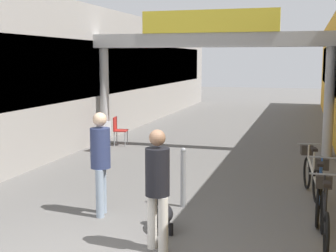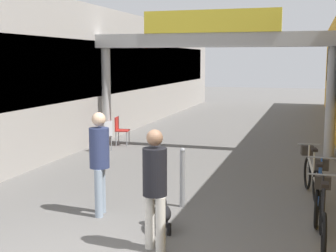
{
  "view_description": "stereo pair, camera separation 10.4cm",
  "coord_description": "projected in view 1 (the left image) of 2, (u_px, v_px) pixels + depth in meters",
  "views": [
    {
      "loc": [
        2.71,
        -4.94,
        2.68
      ],
      "look_at": [
        0.0,
        4.28,
        1.3
      ],
      "focal_mm": 50.0,
      "sensor_mm": 36.0,
      "label": 1
    },
    {
      "loc": [
        2.81,
        -4.91,
        2.68
      ],
      "look_at": [
        0.0,
        4.28,
        1.3
      ],
      "focal_mm": 50.0,
      "sensor_mm": 36.0,
      "label": 2
    }
  ],
  "objects": [
    {
      "name": "storefront_left",
      "position": [
        88.0,
        73.0,
        17.39
      ],
      "size": [
        3.0,
        26.0,
        4.32
      ],
      "color": "#9E9993",
      "rests_on": "ground_plane"
    },
    {
      "name": "arcade_sign_gateway",
      "position": [
        210.0,
        52.0,
        13.54
      ],
      "size": [
        7.4,
        0.47,
        4.07
      ],
      "color": "#B2B2B2",
      "rests_on": "ground_plane"
    },
    {
      "name": "pedestrian_with_dog",
      "position": [
        157.0,
        182.0,
        6.46
      ],
      "size": [
        0.47,
        0.47,
        1.73
      ],
      "color": "silver",
      "rests_on": "ground_plane"
    },
    {
      "name": "pedestrian_companion",
      "position": [
        100.0,
        157.0,
        7.96
      ],
      "size": [
        0.41,
        0.41,
        1.79
      ],
      "color": "#8C9EB2",
      "rests_on": "ground_plane"
    },
    {
      "name": "dog_on_leash",
      "position": [
        164.0,
        212.0,
        7.34
      ],
      "size": [
        0.49,
        0.7,
        0.49
      ],
      "color": "black",
      "rests_on": "ground_plane"
    },
    {
      "name": "bicycle_black_nearest",
      "position": [
        324.0,
        215.0,
        6.79
      ],
      "size": [
        0.46,
        1.69,
        0.98
      ],
      "color": "black",
      "rests_on": "ground_plane"
    },
    {
      "name": "bicycle_blue_second",
      "position": [
        320.0,
        191.0,
        8.02
      ],
      "size": [
        0.46,
        1.69,
        0.98
      ],
      "color": "black",
      "rests_on": "ground_plane"
    },
    {
      "name": "bicycle_silver_third",
      "position": [
        311.0,
        173.0,
        9.3
      ],
      "size": [
        0.47,
        1.67,
        0.98
      ],
      "color": "black",
      "rests_on": "ground_plane"
    },
    {
      "name": "bollard_post_metal",
      "position": [
        183.0,
        177.0,
        8.49
      ],
      "size": [
        0.1,
        0.1,
        1.1
      ],
      "color": "gray",
      "rests_on": "ground_plane"
    },
    {
      "name": "cafe_chair_aluminium_nearer",
      "position": [
        104.0,
        133.0,
        13.57
      ],
      "size": [
        0.47,
        0.47,
        0.89
      ],
      "color": "gray",
      "rests_on": "ground_plane"
    },
    {
      "name": "cafe_chair_red_farther",
      "position": [
        118.0,
        128.0,
        14.57
      ],
      "size": [
        0.46,
        0.46,
        0.89
      ],
      "color": "gray",
      "rests_on": "ground_plane"
    }
  ]
}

